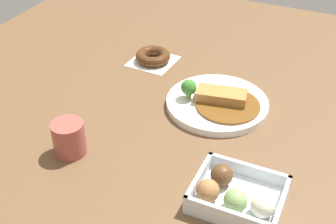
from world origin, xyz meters
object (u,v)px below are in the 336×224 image
at_px(curry_plate, 217,102).
at_px(chocolate_ring_donut, 153,57).
at_px(donut_box, 235,195).
at_px(coffee_mug, 69,138).

distance_m(curry_plate, chocolate_ring_donut, 0.29).
xyz_separation_m(curry_plate, donut_box, (0.14, -0.29, 0.01)).
distance_m(chocolate_ring_donut, coffee_mug, 0.44).
xyz_separation_m(curry_plate, chocolate_ring_donut, (-0.25, 0.14, 0.00)).
bearing_deg(coffee_mug, chocolate_ring_donut, 92.04).
relative_size(curry_plate, donut_box, 1.49).
bearing_deg(curry_plate, donut_box, -64.61).
relative_size(chocolate_ring_donut, coffee_mug, 1.67).
bearing_deg(coffee_mug, donut_box, 0.47).
xyz_separation_m(donut_box, coffee_mug, (-0.37, -0.00, 0.02)).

